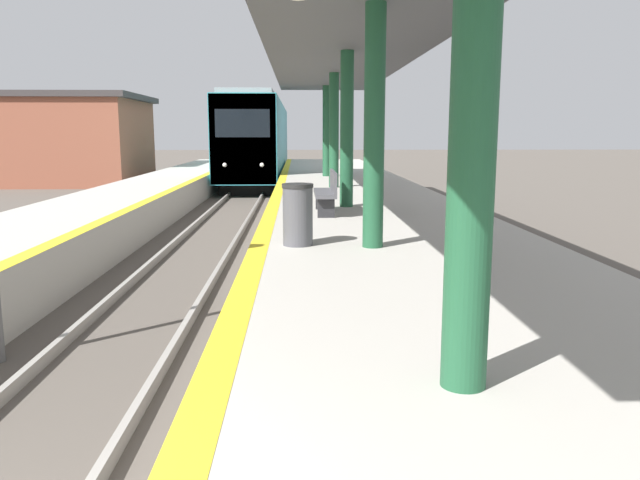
# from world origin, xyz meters

# --- Properties ---
(train) EXTENTS (2.77, 23.57, 4.54)m
(train) POSITION_xyz_m (0.00, 35.41, 2.30)
(train) COLOR black
(train) RESTS_ON ground
(station_canopy) EXTENTS (3.76, 26.70, 3.79)m
(station_canopy) POSITION_xyz_m (3.40, 12.68, 4.49)
(station_canopy) COLOR #1E5133
(station_canopy) RESTS_ON platform_right
(trash_bin) EXTENTS (0.49, 0.49, 0.96)m
(trash_bin) POSITION_xyz_m (2.25, 7.54, 1.44)
(trash_bin) COLOR #4C4C51
(trash_bin) RESTS_ON platform_right
(bench) EXTENTS (0.44, 1.81, 0.92)m
(bench) POSITION_xyz_m (2.90, 11.44, 1.45)
(bench) COLOR #4C4C51
(bench) RESTS_ON platform_right
(station_building) EXTENTS (13.32, 7.64, 4.68)m
(station_building) POSITION_xyz_m (-12.64, 32.13, 2.36)
(station_building) COLOR brown
(station_building) RESTS_ON ground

